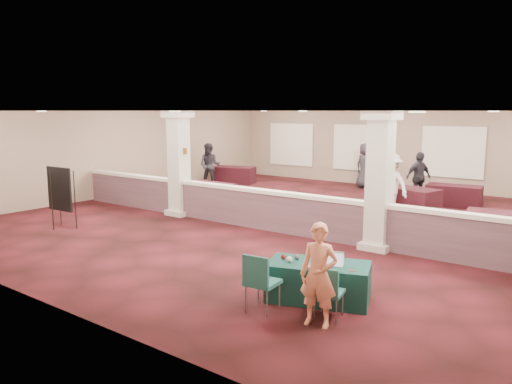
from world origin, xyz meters
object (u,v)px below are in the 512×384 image
Objects in this scene: far_table_front_left at (209,194)px; far_table_back_left at (234,175)px; near_table at (318,282)px; attendee_a at (210,166)px; woman at (319,275)px; attendee_b at (390,184)px; easel_board at (60,190)px; conf_chair_side at (260,278)px; attendee_d at (365,166)px; far_table_back_center at (408,200)px; far_table_back_right at (454,196)px; conf_chair_main at (327,289)px; far_table_front_right at (510,230)px; attendee_c at (418,177)px; far_table_front_center at (259,201)px.

far_table_front_left reaches higher than far_table_back_left.
near_table is 0.92× the size of attendee_a.
woman is (0.50, -0.89, 0.46)m from near_table.
easel_board is at bearing -117.84° from attendee_b.
conf_chair_side is 0.51× the size of attendee_d.
far_table_back_center is 1.10× the size of far_table_back_right.
attendee_b is (5.64, 2.10, 0.58)m from far_table_front_left.
far_table_front_right is (1.42, 6.36, -0.11)m from conf_chair_main.
far_table_front_left is at bearing -75.51° from attendee_a.
far_table_back_right is 4.58m from attendee_d.
near_table is 0.90× the size of attendee_d.
attendee_c is (-1.30, 11.15, 0.32)m from conf_chair_side.
far_table_back_right reaches higher than near_table.
far_table_front_right is at bearing -60.77° from far_table_back_right.
attendee_d is at bearing 70.82° from easel_board.
easel_board is 5.92m from far_table_front_center.
far_table_front_center is 5.57m from attendee_a.
near_table is at bearing -4.90° from easel_board.
conf_chair_main is (0.52, -0.64, 0.18)m from near_table.
far_table_back_center is 1.08× the size of attendee_c.
attendee_c reaches higher than far_table_back_left.
far_table_front_center is at bearing 121.21° from conf_chair_side.
far_table_back_right is at bearing 73.66° from near_table.
attendee_c is at bearing 90.81° from woman.
near_table is 8.47m from far_table_back_center.
conf_chair_side is 0.52× the size of far_table_front_left.
far_table_front_left is 1.02× the size of far_table_back_left.
attendee_a reaches higher than far_table_front_center.
easel_board reaches higher than far_table_back_left.
woman reaches higher than far_table_front_right.
far_table_back_center is 2.11m from far_table_back_right.
conf_chair_main is at bearing -45.19° from far_table_back_left.
near_table is 7.77m from attendee_b.
attendee_d is at bearing 84.47° from attendee_c.
conf_chair_side is 0.50× the size of far_table_back_center.
conf_chair_side is at bearing -53.37° from far_table_front_center.
far_table_front_right is at bearing 151.96° from attendee_d.
far_table_back_left is at bearing 38.38° from attendee_d.
attendee_a reaches higher than easel_board.
attendee_a reaches higher than far_table_front_right.
attendee_c is (-2.31, 10.77, 0.39)m from conf_chair_main.
far_table_back_left is 8.23m from attendee_c.
conf_chair_main is 0.50× the size of easel_board.
near_table is 0.99× the size of far_table_front_center.
far_table_back_left is at bearing 123.27° from conf_chair_main.
woman is at bearing -45.90° from far_table_back_left.
attendee_b is (-1.29, 8.55, 0.39)m from conf_chair_side.
far_table_front_left is 1.04× the size of attendee_c.
attendee_c is (-0.29, 1.80, 0.50)m from far_table_back_center.
far_table_front_right is 4.17m from attendee_b.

